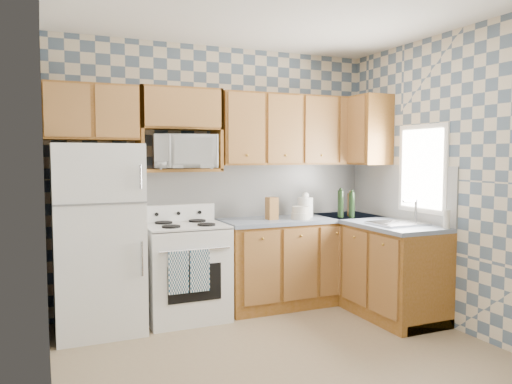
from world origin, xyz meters
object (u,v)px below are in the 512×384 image
(refrigerator, at_px, (98,238))
(stove_body, at_px, (185,272))
(microwave, at_px, (184,152))
(electric_kettle, at_px, (305,207))

(refrigerator, distance_m, stove_body, 0.89)
(stove_body, xyz_separation_m, microwave, (0.03, 0.10, 1.17))
(refrigerator, bearing_deg, electric_kettle, 1.84)
(microwave, height_order, electric_kettle, microwave)
(stove_body, bearing_deg, microwave, 73.73)
(refrigerator, height_order, microwave, microwave)
(refrigerator, bearing_deg, stove_body, 1.78)
(refrigerator, height_order, stove_body, refrigerator)
(microwave, distance_m, electric_kettle, 1.44)
(stove_body, height_order, microwave, microwave)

